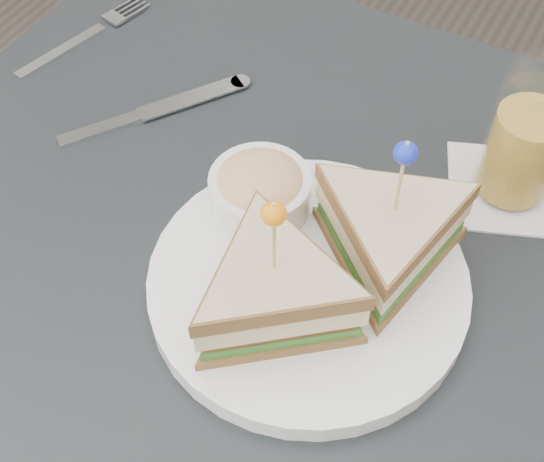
{
  "coord_description": "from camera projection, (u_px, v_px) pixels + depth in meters",
  "views": [
    {
      "loc": [
        0.2,
        -0.33,
        1.3
      ],
      "look_at": [
        0.01,
        0.01,
        0.8
      ],
      "focal_mm": 50.0,
      "sensor_mm": 36.0,
      "label": 1
    }
  ],
  "objects": [
    {
      "name": "table",
      "position": [
        258.0,
        315.0,
        0.73
      ],
      "size": [
        0.8,
        0.8,
        0.75
      ],
      "color": "black",
      "rests_on": "ground"
    },
    {
      "name": "plate_meal",
      "position": [
        319.0,
        260.0,
        0.62
      ],
      "size": [
        0.32,
        0.32,
        0.16
      ],
      "rotation": [
        0.0,
        0.0,
        0.15
      ],
      "color": "white",
      "rests_on": "table"
    },
    {
      "name": "cutlery_fork",
      "position": [
        90.0,
        33.0,
        0.87
      ],
      "size": [
        0.06,
        0.18,
        0.01
      ],
      "rotation": [
        0.0,
        0.0,
        -0.24
      ],
      "color": "white",
      "rests_on": "table"
    },
    {
      "name": "cutlery_knife",
      "position": [
        148.0,
        113.0,
        0.79
      ],
      "size": [
        0.14,
        0.19,
        0.01
      ],
      "rotation": [
        0.0,
        0.0,
        -0.61
      ],
      "color": "white",
      "rests_on": "table"
    },
    {
      "name": "drink_set",
      "position": [
        525.0,
        143.0,
        0.68
      ],
      "size": [
        0.15,
        0.15,
        0.14
      ],
      "rotation": [
        0.0,
        0.0,
        0.38
      ],
      "color": "silver",
      "rests_on": "table"
    }
  ]
}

